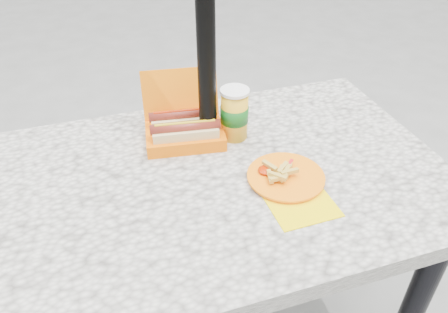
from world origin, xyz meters
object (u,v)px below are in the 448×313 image
object	(u,v)px
umbrella_pole	(206,25)
soda_cup	(234,114)
fries_plate	(286,178)
hotdog_box	(184,128)

from	to	relation	value
umbrella_pole	soda_cup	bearing A→B (deg)	0.20
fries_plate	soda_cup	distance (m)	0.26
hotdog_box	fries_plate	distance (m)	0.34
umbrella_pole	soda_cup	size ratio (longest dim) A/B	14.00
fries_plate	hotdog_box	bearing A→B (deg)	127.23
umbrella_pole	fries_plate	distance (m)	0.44
umbrella_pole	fries_plate	size ratio (longest dim) A/B	7.97
umbrella_pole	soda_cup	distance (m)	0.28
hotdog_box	soda_cup	size ratio (longest dim) A/B	1.60
umbrella_pole	soda_cup	world-z (taller)	umbrella_pole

